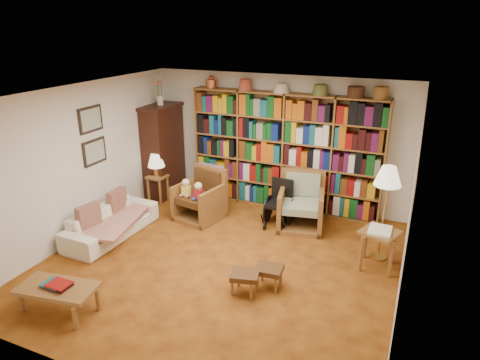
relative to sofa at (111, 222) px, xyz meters
The scene contains 23 objects.
floor 2.07m from the sofa, ahead, with size 5.00×5.00×0.00m, color #955617.
ceiling 3.04m from the sofa, ahead, with size 5.00×5.00×0.00m, color white.
wall_back 3.37m from the sofa, 50.42° to the left, with size 5.00×5.00×0.00m, color silver.
wall_front 3.40m from the sofa, 50.88° to the right, with size 5.00×5.00×0.00m, color silver.
wall_left 1.09m from the sofa, behind, with size 5.00×5.00×0.00m, color silver.
wall_right 4.66m from the sofa, ahead, with size 5.00×5.00×0.00m, color silver.
bookshelf 3.35m from the sofa, 45.73° to the left, with size 3.60×0.30×2.42m.
curio_cabinet 2.11m from the sofa, 95.91° to the left, with size 0.50×0.95×2.40m.
framed_pictures 1.46m from the sofa, 146.86° to the left, with size 0.03×0.52×0.97m.
sofa is the anchor object (origin of this frame).
sofa_throw 0.07m from the sofa, ahead, with size 0.74×1.39×0.04m, color beige.
cushion_left 0.42m from the sofa, 110.38° to the left, with size 0.13×0.40×0.40m, color maroon.
cushion_right 0.42m from the sofa, 110.38° to the right, with size 0.13×0.40×0.40m, color maroon.
side_table_lamp 1.56m from the sofa, 93.69° to the left, with size 0.37×0.37×0.55m.
table_lamp 1.66m from the sofa, 93.69° to the left, with size 0.33×0.33×0.45m.
armchair_leather 1.65m from the sofa, 50.97° to the left, with size 0.88×0.91×0.94m.
armchair_sage 3.28m from the sofa, 30.70° to the left, with size 0.92×0.94×0.96m.
wheelchair 2.90m from the sofa, 32.50° to the left, with size 0.47×0.65×0.82m.
floor_lamp 4.45m from the sofa, 13.89° to the left, with size 0.39×0.39×1.48m.
side_table_papers 4.27m from the sofa, 10.21° to the left, with size 0.62×0.62×0.62m.
footstool_a 2.74m from the sofa, 12.68° to the right, with size 0.43×0.39×0.31m.
footstool_b 2.94m from the sofa, ahead, with size 0.38×0.33×0.31m.
coffee_table 1.99m from the sofa, 69.30° to the right, with size 1.03×0.63×0.41m.
Camera 1 is at (2.48, -5.03, 3.41)m, focal length 32.00 mm.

